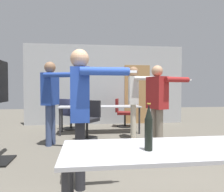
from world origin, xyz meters
name	(u,v)px	position (x,y,z in m)	size (l,w,h in m)	color
back_wall	(107,85)	(0.03, 6.05, 1.35)	(5.47, 0.12, 2.73)	#B2B5B7
conference_table_near	(170,156)	(-0.04, 0.22, 0.67)	(1.78, 0.72, 0.75)	#A8A8AD
conference_table_far	(100,108)	(-0.32, 4.52, 0.68)	(2.23, 0.64, 0.75)	#A8A8AD
person_right_polo	(134,95)	(0.45, 3.69, 1.08)	(0.77, 0.64, 1.76)	beige
person_left_plaid	(51,94)	(-1.46, 3.35, 1.11)	(0.75, 0.78, 1.81)	#3D4C75
person_center_tall	(158,99)	(0.74, 2.78, 1.03)	(0.90, 0.62, 1.70)	slate
person_near_casual	(81,103)	(-0.78, 1.24, 1.05)	(0.78, 0.59, 1.72)	#28282D
office_chair_far_left	(123,114)	(0.48, 5.39, 0.41)	(0.62, 0.57, 0.90)	black
office_chair_near_pushed	(69,115)	(-1.20, 5.15, 0.43)	(0.68, 0.69, 0.93)	black
office_chair_mid_tucked	(89,121)	(-0.64, 3.87, 0.44)	(0.67, 0.68, 0.93)	black
beer_bottle	(149,128)	(-0.24, 0.16, 0.92)	(0.06, 0.06, 0.37)	black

